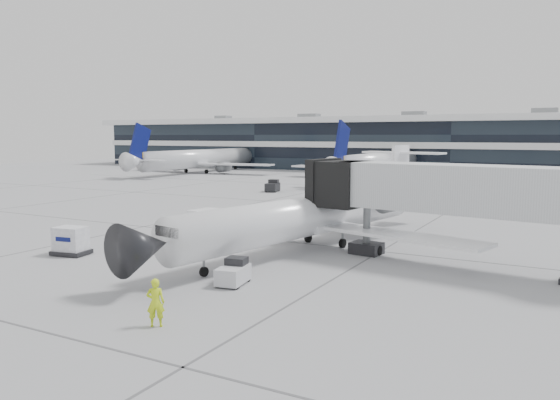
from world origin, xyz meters
The scene contains 11 objects.
ground centered at (0.00, 0.00, 0.00)m, with size 220.00×220.00×0.00m, color #97979A.
terminal centered at (0.00, 82.00, 5.00)m, with size 170.00×22.00×10.00m, color black.
bg_jet_left centered at (-45.00, 55.00, 0.00)m, with size 32.00×40.00×9.60m, color silver, non-canonical shape.
bg_jet_center centered at (-8.00, 55.00, 0.00)m, with size 32.00×40.00×9.60m, color silver, non-canonical shape.
regional_jet centered at (5.80, -0.82, 2.26)m, with size 22.84×28.47×6.61m.
jet_bridge centered at (16.12, -1.95, 4.36)m, with size 18.64×5.86×5.98m.
ramp_worker centered at (6.69, -17.50, 0.96)m, with size 0.70×0.46×1.92m, color #D1F219.
baggage_tug centered at (5.97, -10.93, 0.58)m, with size 1.52×2.19×1.28m.
cargo_uld centered at (-6.64, -10.14, 0.86)m, with size 2.34×1.90×1.72m.
traffic_cone centered at (-5.80, 10.88, 0.26)m, with size 0.46×0.46×0.55m.
far_tug centered at (-14.41, 29.31, 0.71)m, with size 1.99×2.75×1.58m.
Camera 1 is at (20.74, -33.20, 7.41)m, focal length 35.00 mm.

